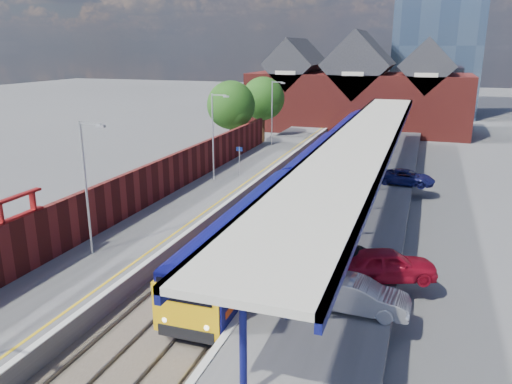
% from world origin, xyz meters
% --- Properties ---
extents(ground, '(240.00, 240.00, 0.00)m').
position_xyz_m(ground, '(0.00, 30.00, 0.00)').
color(ground, '#5B5B5E').
rests_on(ground, ground).
extents(ballast_bed, '(6.00, 76.00, 0.06)m').
position_xyz_m(ballast_bed, '(0.00, 20.00, 0.03)').
color(ballast_bed, '#473D33').
rests_on(ballast_bed, ground).
extents(rails, '(4.51, 76.00, 0.14)m').
position_xyz_m(rails, '(0.00, 20.00, 0.12)').
color(rails, slate).
rests_on(rails, ground).
extents(left_platform, '(5.00, 76.00, 1.00)m').
position_xyz_m(left_platform, '(-5.50, 20.00, 0.50)').
color(left_platform, '#565659').
rests_on(left_platform, ground).
extents(right_platform, '(6.00, 76.00, 1.00)m').
position_xyz_m(right_platform, '(6.00, 20.00, 0.50)').
color(right_platform, '#565659').
rests_on(right_platform, ground).
extents(coping_left, '(0.30, 76.00, 0.05)m').
position_xyz_m(coping_left, '(-3.15, 20.00, 1.02)').
color(coping_left, silver).
rests_on(coping_left, left_platform).
extents(coping_right, '(0.30, 76.00, 0.05)m').
position_xyz_m(coping_right, '(3.15, 20.00, 1.02)').
color(coping_right, silver).
rests_on(coping_right, right_platform).
extents(yellow_line, '(0.14, 76.00, 0.01)m').
position_xyz_m(yellow_line, '(-3.75, 20.00, 1.01)').
color(yellow_line, yellow).
rests_on(yellow_line, left_platform).
extents(train, '(2.97, 65.93, 3.45)m').
position_xyz_m(train, '(1.49, 33.81, 2.12)').
color(train, '#0D0E60').
rests_on(train, ground).
extents(canopy, '(4.50, 52.00, 4.48)m').
position_xyz_m(canopy, '(5.48, 21.95, 5.25)').
color(canopy, '#0F1257').
rests_on(canopy, right_platform).
extents(lamp_post_b, '(1.48, 0.18, 7.00)m').
position_xyz_m(lamp_post_b, '(-6.36, 6.00, 4.99)').
color(lamp_post_b, '#A5A8AA').
rests_on(lamp_post_b, left_platform).
extents(lamp_post_c, '(1.48, 0.18, 7.00)m').
position_xyz_m(lamp_post_c, '(-6.36, 22.00, 4.99)').
color(lamp_post_c, '#A5A8AA').
rests_on(lamp_post_c, left_platform).
extents(lamp_post_d, '(1.48, 0.18, 7.00)m').
position_xyz_m(lamp_post_d, '(-6.36, 38.00, 4.99)').
color(lamp_post_d, '#A5A8AA').
rests_on(lamp_post_d, left_platform).
extents(platform_sign, '(0.55, 0.08, 2.50)m').
position_xyz_m(platform_sign, '(-5.00, 24.00, 2.69)').
color(platform_sign, '#A5A8AA').
rests_on(platform_sign, left_platform).
extents(brick_wall, '(0.35, 50.00, 3.86)m').
position_xyz_m(brick_wall, '(-8.10, 13.54, 2.45)').
color(brick_wall, maroon).
rests_on(brick_wall, left_platform).
extents(station_building, '(30.00, 12.12, 13.78)m').
position_xyz_m(station_building, '(0.00, 58.00, 5.45)').
color(station_building, maroon).
rests_on(station_building, ground).
extents(tree_near, '(5.20, 5.20, 8.10)m').
position_xyz_m(tree_near, '(-10.35, 35.91, 5.35)').
color(tree_near, '#382314').
rests_on(tree_near, ground).
extents(tree_far, '(5.20, 5.20, 8.10)m').
position_xyz_m(tree_far, '(-9.35, 43.91, 5.35)').
color(tree_far, '#382314').
rests_on(tree_far, ground).
extents(parked_car_red, '(4.85, 3.34, 1.53)m').
position_xyz_m(parked_car_red, '(8.50, 7.85, 1.77)').
color(parked_car_red, '#AE0E25').
rests_on(parked_car_red, right_platform).
extents(parked_car_silver, '(4.30, 1.58, 1.41)m').
position_xyz_m(parked_car_silver, '(7.56, 4.47, 1.70)').
color(parked_car_silver, silver).
rests_on(parked_car_silver, right_platform).
extents(parked_car_dark, '(4.54, 2.02, 1.29)m').
position_xyz_m(parked_car_dark, '(6.99, 8.11, 1.65)').
color(parked_car_dark, black).
rests_on(parked_car_dark, right_platform).
extents(parked_car_blue, '(4.48, 2.41, 1.19)m').
position_xyz_m(parked_car_blue, '(8.50, 25.65, 1.60)').
color(parked_car_blue, navy).
rests_on(parked_car_blue, right_platform).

